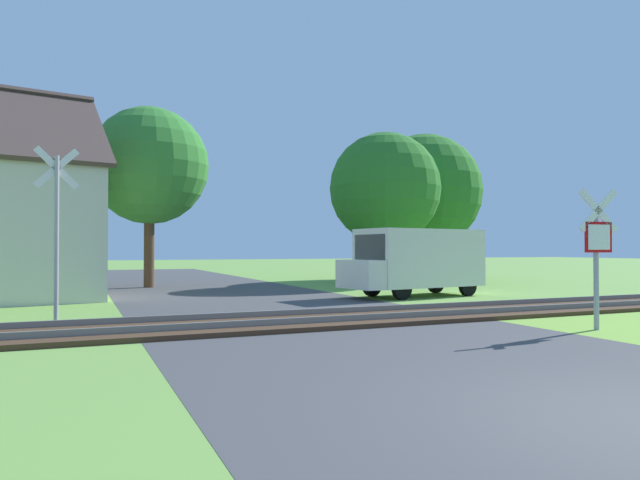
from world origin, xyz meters
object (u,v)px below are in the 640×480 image
object	(u,v)px
mail_truck	(416,259)
tree_center	(149,166)
tree_right	(385,188)
crossing_sign_far	(57,223)
tree_far	(424,192)
stop_sign_near	(597,247)

from	to	relation	value
mail_truck	tree_center	bearing A→B (deg)	35.19
tree_right	crossing_sign_far	bearing A→B (deg)	-144.41
crossing_sign_far	mail_truck	world-z (taller)	crossing_sign_far
tree_far	tree_right	xyz separation A→B (m)	(-3.96, -2.82, -0.27)
crossing_sign_far	mail_truck	bearing A→B (deg)	10.22
tree_right	mail_truck	world-z (taller)	tree_right
tree_right	mail_truck	size ratio (longest dim) A/B	1.33
tree_right	stop_sign_near	bearing A→B (deg)	-103.19
tree_far	mail_truck	xyz separation A→B (m)	(-6.22, -8.87, -3.34)
stop_sign_near	tree_far	world-z (taller)	tree_far
crossing_sign_far	mail_truck	xyz separation A→B (m)	(10.83, 3.32, -0.89)
mail_truck	tree_right	bearing A→B (deg)	-28.86
crossing_sign_far	tree_right	bearing A→B (deg)	28.76
stop_sign_near	crossing_sign_far	distance (m)	10.90
tree_right	tree_center	xyz separation A→B (m)	(-9.96, 2.05, 0.71)
stop_sign_near	crossing_sign_far	world-z (taller)	crossing_sign_far
mail_truck	stop_sign_near	bearing A→B (deg)	164.27
crossing_sign_far	tree_right	world-z (taller)	tree_right
stop_sign_near	crossing_sign_far	xyz separation A→B (m)	(-9.77, 4.81, 0.51)
tree_far	tree_right	bearing A→B (deg)	-144.55
stop_sign_near	tree_right	distance (m)	14.81
tree_far	tree_right	size ratio (longest dim) A/B	1.11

